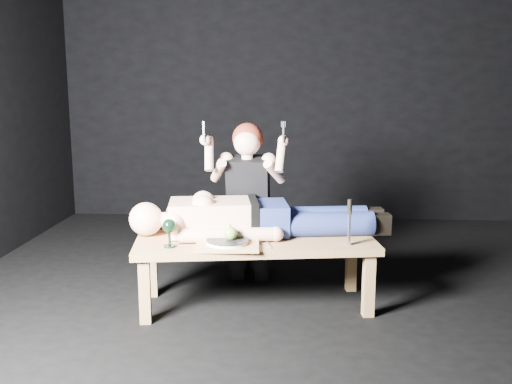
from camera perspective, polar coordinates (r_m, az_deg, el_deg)
ground at (r=4.00m, az=4.48°, el=-10.68°), size 5.00×5.00×0.00m
back_wall at (r=6.22m, az=4.62°, el=11.14°), size 5.00×0.00×5.00m
table at (r=3.89m, az=-0.05°, el=-7.76°), size 1.60×0.80×0.45m
lying_man at (r=3.92m, az=0.51°, el=-2.04°), size 1.69×0.74×0.28m
kneeling_woman at (r=4.26m, az=-0.63°, el=-0.87°), size 0.67×0.75×1.20m
serving_tray at (r=3.65m, az=-2.76°, el=-5.13°), size 0.40×0.31×0.02m
plate at (r=3.65m, az=-2.76°, el=-4.80°), size 0.27×0.27×0.02m
apple at (r=3.64m, az=-2.45°, el=-3.99°), size 0.08×0.08×0.08m
goblet at (r=3.66m, az=-8.34°, el=-3.93°), size 0.10×0.10×0.18m
fork_flat at (r=3.66m, az=-4.95°, el=-5.27°), size 0.03×0.16×0.01m
knife_flat at (r=3.69m, az=1.22°, el=-5.09°), size 0.05×0.16×0.01m
spoon_flat at (r=3.76m, az=0.18°, el=-4.79°), size 0.10×0.15×0.01m
carving_knife at (r=3.70m, az=8.97°, el=-2.90°), size 0.04×0.05×0.29m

